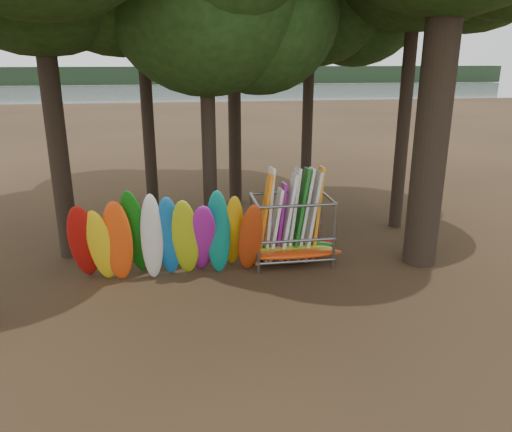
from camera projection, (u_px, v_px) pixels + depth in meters
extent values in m
plane|color=#47331E|center=(273.00, 278.00, 14.23)|extent=(120.00, 120.00, 0.00)
plane|color=gray|center=(193.00, 102.00, 70.69)|extent=(160.00, 160.00, 0.00)
cube|color=black|center=(184.00, 75.00, 117.13)|extent=(160.00, 4.00, 4.00)
cylinder|color=black|center=(48.00, 70.00, 14.18)|extent=(0.58, 0.58, 11.32)
cylinder|color=black|center=(144.00, 59.00, 17.03)|extent=(0.43, 0.43, 11.89)
cylinder|color=black|center=(233.00, 25.00, 19.53)|extent=(0.53, 0.53, 14.45)
cylinder|color=black|center=(309.00, 76.00, 19.09)|extent=(0.42, 0.42, 10.65)
cylinder|color=black|center=(208.00, 106.00, 15.07)|extent=(0.45, 0.45, 9.19)
cylinder|color=black|center=(411.00, 45.00, 16.70)|extent=(0.45, 0.45, 12.80)
cylinder|color=black|center=(442.00, 35.00, 13.38)|extent=(0.97, 0.97, 13.16)
ellipsoid|color=red|center=(84.00, 243.00, 13.34)|extent=(0.94, 1.92, 2.69)
ellipsoid|color=yellow|center=(101.00, 246.00, 13.33)|extent=(0.79, 1.43, 2.49)
ellipsoid|color=#FA4E12|center=(118.00, 242.00, 13.36)|extent=(0.85, 1.25, 2.68)
ellipsoid|color=#117014|center=(136.00, 233.00, 13.67)|extent=(0.86, 1.63, 2.92)
ellipsoid|color=silver|center=(152.00, 238.00, 13.53)|extent=(0.69, 1.06, 2.75)
ellipsoid|color=#1769B7|center=(169.00, 237.00, 13.73)|extent=(0.70, 1.23, 2.68)
ellipsoid|color=#ABC51A|center=(186.00, 238.00, 13.67)|extent=(0.86, 1.54, 2.66)
ellipsoid|color=purple|center=(202.00, 239.00, 13.85)|extent=(0.84, 1.74, 2.54)
ellipsoid|color=#0E7E70|center=(218.00, 233.00, 13.83)|extent=(0.77, 1.14, 2.78)
ellipsoid|color=gold|center=(233.00, 232.00, 14.14)|extent=(0.65, 1.75, 2.69)
ellipsoid|color=#B13711|center=(250.00, 239.00, 13.96)|extent=(0.73, 1.46, 2.47)
ellipsoid|color=#C6360B|center=(294.00, 254.00, 14.82)|extent=(2.95, 0.55, 0.24)
ellipsoid|color=#B5C119|center=(292.00, 250.00, 15.12)|extent=(2.60, 0.55, 0.24)
ellipsoid|color=#1B7319|center=(289.00, 246.00, 15.45)|extent=(2.87, 0.55, 0.24)
ellipsoid|color=red|center=(287.00, 243.00, 15.73)|extent=(3.18, 0.55, 0.24)
cube|color=orange|center=(263.00, 219.00, 14.93)|extent=(0.58, 0.78, 2.78)
cube|color=white|center=(268.00, 215.00, 15.13)|extent=(0.39, 0.81, 2.91)
cube|color=white|center=(275.00, 226.00, 15.13)|extent=(0.48, 0.75, 2.30)
cube|color=#9B1996|center=(280.00, 222.00, 15.30)|extent=(0.40, 0.76, 2.42)
cube|color=silver|center=(287.00, 218.00, 15.07)|extent=(0.57, 0.78, 2.76)
cube|color=silver|center=(292.00, 214.00, 15.24)|extent=(0.47, 0.80, 2.88)
cube|color=#176A1C|center=(300.00, 215.00, 15.11)|extent=(0.57, 0.79, 2.90)
cube|color=white|center=(304.00, 214.00, 15.29)|extent=(0.59, 0.78, 2.86)
cube|color=silver|center=(312.00, 217.00, 15.15)|extent=(0.59, 0.77, 2.79)
cube|color=orange|center=(316.00, 213.00, 15.31)|extent=(0.44, 0.78, 2.90)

